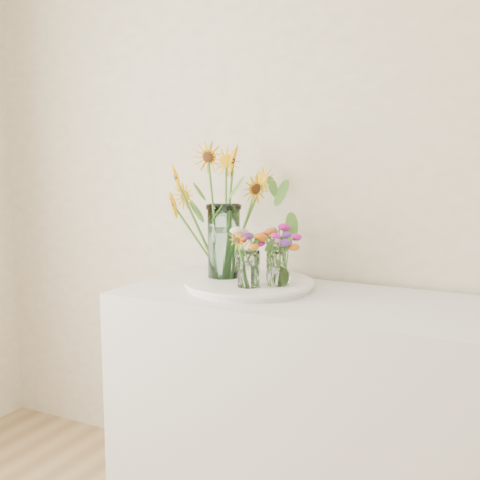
{
  "coord_description": "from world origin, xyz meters",
  "views": [
    {
      "loc": [
        0.53,
        -0.04,
        1.4
      ],
      "look_at": [
        -0.47,
        1.93,
        1.08
      ],
      "focal_mm": 45.0,
      "sensor_mm": 36.0,
      "label": 1
    }
  ],
  "objects_px": {
    "small_vase_c": "(276,263)",
    "mason_jar": "(224,241)",
    "tray": "(249,285)",
    "small_vase_a": "(249,269)",
    "counter": "(308,417)",
    "small_vase_b": "(278,270)"
  },
  "relations": [
    {
      "from": "counter",
      "to": "mason_jar",
      "type": "bearing_deg",
      "value": 173.58
    },
    {
      "from": "small_vase_a",
      "to": "mason_jar",
      "type": "bearing_deg",
      "value": 144.87
    },
    {
      "from": "tray",
      "to": "small_vase_a",
      "type": "height_order",
      "value": "small_vase_a"
    },
    {
      "from": "tray",
      "to": "mason_jar",
      "type": "height_order",
      "value": "mason_jar"
    },
    {
      "from": "tray",
      "to": "small_vase_c",
      "type": "bearing_deg",
      "value": 44.17
    },
    {
      "from": "tray",
      "to": "mason_jar",
      "type": "bearing_deg",
      "value": 169.92
    },
    {
      "from": "tray",
      "to": "counter",
      "type": "bearing_deg",
      "value": -4.68
    },
    {
      "from": "counter",
      "to": "small_vase_b",
      "type": "relative_size",
      "value": 10.99
    },
    {
      "from": "small_vase_b",
      "to": "small_vase_a",
      "type": "bearing_deg",
      "value": -141.49
    },
    {
      "from": "mason_jar",
      "to": "tray",
      "type": "bearing_deg",
      "value": -10.08
    },
    {
      "from": "mason_jar",
      "to": "small_vase_a",
      "type": "relative_size",
      "value": 2.12
    },
    {
      "from": "mason_jar",
      "to": "small_vase_a",
      "type": "xyz_separation_m",
      "value": [
        0.16,
        -0.11,
        -0.08
      ]
    },
    {
      "from": "counter",
      "to": "small_vase_c",
      "type": "xyz_separation_m",
      "value": [
        -0.18,
        0.1,
        0.54
      ]
    },
    {
      "from": "small_vase_a",
      "to": "counter",
      "type": "bearing_deg",
      "value": 19.32
    },
    {
      "from": "tray",
      "to": "small_vase_a",
      "type": "distance_m",
      "value": 0.13
    },
    {
      "from": "counter",
      "to": "tray",
      "type": "distance_m",
      "value": 0.53
    },
    {
      "from": "counter",
      "to": "tray",
      "type": "bearing_deg",
      "value": 175.32
    },
    {
      "from": "small_vase_b",
      "to": "small_vase_c",
      "type": "distance_m",
      "value": 0.11
    },
    {
      "from": "small_vase_c",
      "to": "counter",
      "type": "bearing_deg",
      "value": -28.85
    },
    {
      "from": "counter",
      "to": "small_vase_b",
      "type": "distance_m",
      "value": 0.55
    },
    {
      "from": "small_vase_c",
      "to": "mason_jar",
      "type": "bearing_deg",
      "value": -164.48
    },
    {
      "from": "tray",
      "to": "small_vase_c",
      "type": "height_order",
      "value": "small_vase_c"
    }
  ]
}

